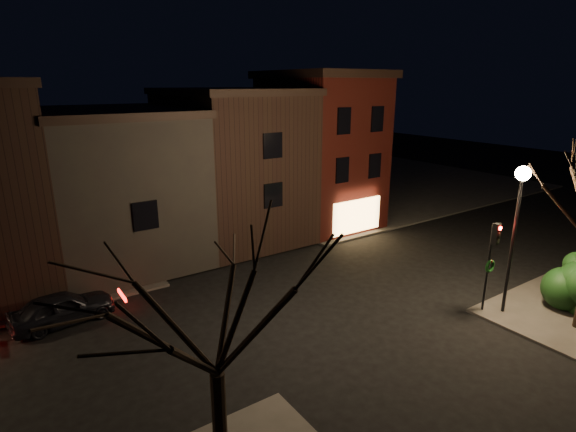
% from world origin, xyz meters
% --- Properties ---
extents(ground, '(120.00, 120.00, 0.00)m').
position_xyz_m(ground, '(0.00, 0.00, 0.00)').
color(ground, black).
rests_on(ground, ground).
extents(sidewalk_far_right, '(30.00, 30.00, 0.12)m').
position_xyz_m(sidewalk_far_right, '(20.00, 20.00, 0.06)').
color(sidewalk_far_right, '#2D2B28').
rests_on(sidewalk_far_right, ground).
extents(corner_building, '(6.50, 8.50, 10.50)m').
position_xyz_m(corner_building, '(8.00, 9.47, 5.40)').
color(corner_building, '#410F0B').
rests_on(corner_building, ground).
extents(row_building_a, '(7.30, 10.30, 9.40)m').
position_xyz_m(row_building_a, '(1.50, 10.50, 4.83)').
color(row_building_a, black).
rests_on(row_building_a, ground).
extents(row_building_b, '(7.80, 10.30, 8.40)m').
position_xyz_m(row_building_b, '(-5.75, 10.50, 4.33)').
color(row_building_b, black).
rests_on(row_building_b, ground).
extents(street_lamp_near, '(0.60, 0.60, 6.48)m').
position_xyz_m(street_lamp_near, '(6.20, -6.00, 5.18)').
color(street_lamp_near, black).
rests_on(street_lamp_near, sidewalk_near_right).
extents(traffic_signal, '(0.58, 0.38, 4.05)m').
position_xyz_m(traffic_signal, '(5.60, -5.51, 2.81)').
color(traffic_signal, black).
rests_on(traffic_signal, sidewalk_near_right).
extents(bare_tree_left, '(5.60, 5.60, 7.50)m').
position_xyz_m(bare_tree_left, '(-8.00, -7.00, 5.43)').
color(bare_tree_left, black).
rests_on(bare_tree_left, sidewalk_near_left).
extents(parked_car_a, '(4.27, 2.14, 1.40)m').
position_xyz_m(parked_car_a, '(-9.97, 4.05, 0.70)').
color(parked_car_a, black).
rests_on(parked_car_a, ground).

